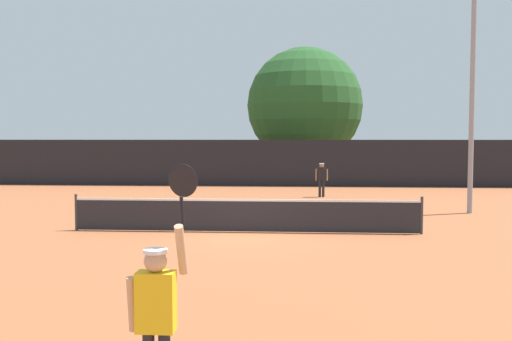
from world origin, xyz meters
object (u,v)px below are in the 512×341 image
at_px(player_receiving, 322,177).
at_px(large_tree, 305,105).
at_px(parked_car_near, 300,165).
at_px(light_pole, 473,75).
at_px(player_serving, 157,304).
at_px(tennis_ball, 319,216).

relative_size(player_receiving, large_tree, 0.18).
bearing_deg(large_tree, parked_car_near, 94.88).
distance_m(player_receiving, light_pole, 8.29).
bearing_deg(light_pole, player_receiving, 134.53).
relative_size(light_pole, large_tree, 1.01).
height_order(player_serving, player_receiving, player_serving).
distance_m(player_serving, parked_car_near, 34.67).
xyz_separation_m(tennis_ball, light_pole, (5.51, 1.26, 4.94)).
xyz_separation_m(player_serving, light_pole, (7.74, 15.11, 3.89)).
bearing_deg(player_receiving, large_tree, -87.21).
relative_size(tennis_ball, light_pole, 0.01).
relative_size(player_serving, tennis_ball, 36.46).
xyz_separation_m(player_serving, large_tree, (2.10, 31.67, 3.78)).
bearing_deg(tennis_ball, light_pole, 12.91).
bearing_deg(parked_car_near, player_receiving, -94.08).
relative_size(player_receiving, tennis_ball, 22.90).
xyz_separation_m(player_serving, tennis_ball, (2.23, 13.85, -1.05)).
bearing_deg(large_tree, tennis_ball, -89.58).
bearing_deg(tennis_ball, player_receiving, 86.22).
bearing_deg(light_pole, player_serving, -117.12).
relative_size(player_receiving, parked_car_near, 0.35).
bearing_deg(parked_car_near, large_tree, -92.42).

